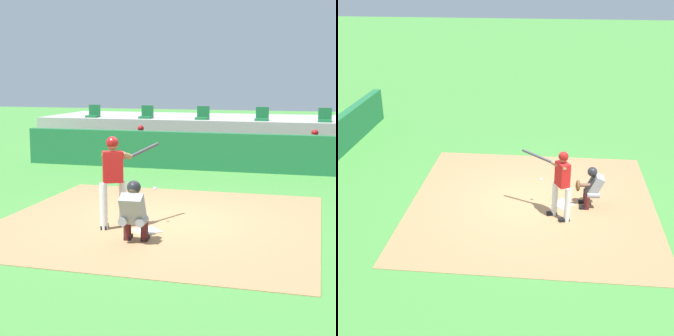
{
  "view_description": "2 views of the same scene",
  "coord_description": "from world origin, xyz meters",
  "views": [
    {
      "loc": [
        3.09,
        -10.43,
        2.89
      ],
      "look_at": [
        0.0,
        0.7,
        1.0
      ],
      "focal_mm": 58.62,
      "sensor_mm": 36.0,
      "label": 1
    },
    {
      "loc": [
        -10.93,
        -0.44,
        6.0
      ],
      "look_at": [
        0.0,
        0.7,
        1.0
      ],
      "focal_mm": 49.96,
      "sensor_mm": 36.0,
      "label": 2
    }
  ],
  "objects": [
    {
      "name": "ground_plane",
      "position": [
        0.0,
        0.0,
        0.0
      ],
      "size": [
        80.0,
        80.0,
        0.0
      ],
      "primitive_type": "plane",
      "color": "#428438"
    },
    {
      "name": "dirt_infield",
      "position": [
        0.0,
        0.0,
        0.01
      ],
      "size": [
        6.4,
        6.4,
        0.01
      ],
      "primitive_type": "cube",
      "color": "#9E754C",
      "rests_on": "ground"
    },
    {
      "name": "home_plate",
      "position": [
        0.0,
        -0.8,
        0.02
      ],
      "size": [
        0.62,
        0.62,
        0.02
      ],
      "primitive_type": "cube",
      "rotation": [
        0.0,
        0.0,
        0.79
      ],
      "color": "white",
      "rests_on": "dirt_infield"
    },
    {
      "name": "batter_at_plate",
      "position": [
        -0.68,
        -0.71,
        1.04
      ],
      "size": [
        0.87,
        1.26,
        1.8
      ],
      "color": "silver",
      "rests_on": "ground"
    },
    {
      "name": "catcher_crouched",
      "position": [
        -0.02,
        -1.5,
        0.61
      ],
      "size": [
        0.49,
        1.66,
        1.13
      ],
      "color": "gray",
      "rests_on": "ground"
    }
  ]
}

